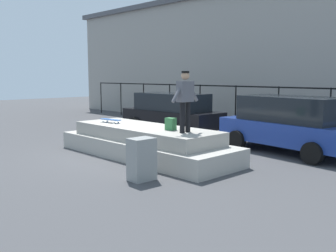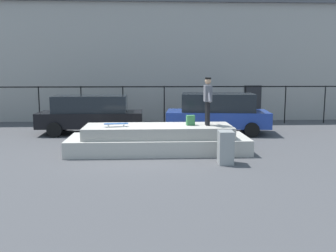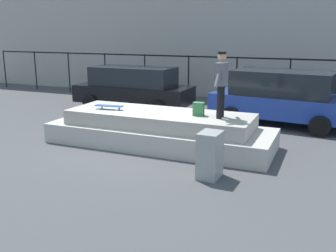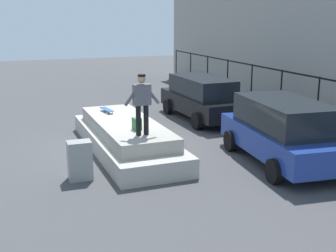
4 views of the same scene
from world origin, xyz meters
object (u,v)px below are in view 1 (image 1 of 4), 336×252
at_px(backpack, 171,124).
at_px(skateboard, 111,120).
at_px(skateboarder, 185,97).
at_px(car_black_hatchback_near, 172,112).
at_px(car_blue_hatchback_mid, 291,123).
at_px(utility_box, 142,159).

bearing_deg(backpack, skateboard, -1.50).
bearing_deg(skateboarder, car_black_hatchback_near, 138.97).
distance_m(backpack, car_blue_hatchback_mid, 4.17).
bearing_deg(skateboard, skateboarder, 3.95).
distance_m(skateboarder, utility_box, 2.29).
xyz_separation_m(car_black_hatchback_near, utility_box, (4.96, -5.85, -0.40)).
relative_size(skateboarder, car_blue_hatchback_mid, 0.35).
distance_m(skateboarder, skateboard, 3.29).
relative_size(car_blue_hatchback_mid, utility_box, 4.69).
height_order(skateboarder, backpack, skateboarder).
bearing_deg(utility_box, skateboard, 157.71).
bearing_deg(skateboarder, utility_box, -80.83).
relative_size(skateboarder, utility_box, 1.63).
relative_size(car_black_hatchback_near, car_blue_hatchback_mid, 0.98).
bearing_deg(backpack, car_black_hatchback_near, -51.71).
relative_size(skateboarder, backpack, 4.77).
height_order(skateboard, car_blue_hatchback_mid, car_blue_hatchback_mid).
bearing_deg(car_blue_hatchback_mid, car_black_hatchback_near, 177.92).
height_order(backpack, utility_box, backpack).
height_order(car_black_hatchback_near, utility_box, car_black_hatchback_near).
bearing_deg(backpack, utility_box, 108.87).
bearing_deg(backpack, skateboarder, 170.14).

